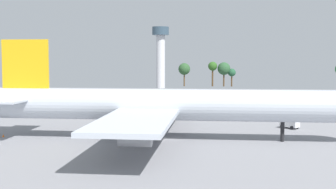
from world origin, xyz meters
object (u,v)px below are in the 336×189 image
Objects in this scene: control_tower at (161,51)px; safety_cone_tail at (3,136)px; cargo_airplane at (165,105)px; baggage_tug at (290,124)px; catering_truck at (65,108)px.

safety_cone_tail is at bearing -94.94° from control_tower.
baggage_tug is at bearing 31.28° from cargo_airplane.
cargo_airplane is at bearing -148.72° from baggage_tug.
control_tower is at bearing 85.06° from safety_cone_tail.
cargo_airplane reaches higher than safety_cone_tail.
safety_cone_tail is (-30.68, -0.99, -6.00)m from cargo_airplane.
cargo_airplane is 2.26× the size of control_tower.
safety_cone_tail is 0.02× the size of control_tower.
control_tower is (-43.41, 125.98, 17.75)m from baggage_tug.
cargo_airplane is 29.74m from baggage_tug.
catering_truck is 9.83× the size of safety_cone_tail.
control_tower reaches higher than catering_truck.
catering_truck is 105.07m from control_tower.
control_tower is at bearing 82.19° from catering_truck.
catering_truck is at bearing 92.61° from safety_cone_tail.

